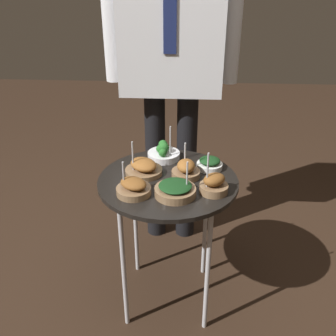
{
  "coord_description": "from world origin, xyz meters",
  "views": [
    {
      "loc": [
        0.08,
        -1.33,
        1.4
      ],
      "look_at": [
        0.0,
        0.0,
        0.7
      ],
      "focal_mm": 40.0,
      "sensor_mm": 36.0,
      "label": 1
    }
  ],
  "objects_px": {
    "bowl_roast_back_right": "(134,188)",
    "bowl_broccoli_front_left": "(163,153)",
    "bowl_spinach_center": "(175,190)",
    "waiter_figure": "(171,41)",
    "serving_cart": "(168,191)",
    "bowl_roast_mid_right": "(186,170)",
    "bowl_roast_front_center": "(214,185)",
    "bowl_spinach_front_right": "(210,164)",
    "bowl_roast_back_left": "(144,168)"
  },
  "relations": [
    {
      "from": "bowl_roast_back_right",
      "to": "bowl_broccoli_front_left",
      "type": "relative_size",
      "value": 0.83
    },
    {
      "from": "bowl_spinach_center",
      "to": "waiter_figure",
      "type": "height_order",
      "value": "waiter_figure"
    },
    {
      "from": "serving_cart",
      "to": "bowl_roast_mid_right",
      "type": "relative_size",
      "value": 4.73
    },
    {
      "from": "waiter_figure",
      "to": "serving_cart",
      "type": "bearing_deg",
      "value": -88.19
    },
    {
      "from": "bowl_roast_back_right",
      "to": "bowl_broccoli_front_left",
      "type": "bearing_deg",
      "value": 73.81
    },
    {
      "from": "bowl_roast_front_center",
      "to": "bowl_broccoli_front_left",
      "type": "bearing_deg",
      "value": 127.17
    },
    {
      "from": "waiter_figure",
      "to": "bowl_spinach_front_right",
      "type": "bearing_deg",
      "value": -65.13
    },
    {
      "from": "bowl_broccoli_front_left",
      "to": "bowl_roast_back_right",
      "type": "bearing_deg",
      "value": -106.19
    },
    {
      "from": "bowl_broccoli_front_left",
      "to": "waiter_figure",
      "type": "distance_m",
      "value": 0.54
    },
    {
      "from": "serving_cart",
      "to": "bowl_roast_back_left",
      "type": "height_order",
      "value": "bowl_roast_back_left"
    },
    {
      "from": "bowl_roast_mid_right",
      "to": "bowl_roast_front_center",
      "type": "relative_size",
      "value": 0.8
    },
    {
      "from": "bowl_roast_back_left",
      "to": "bowl_spinach_center",
      "type": "relative_size",
      "value": 1.01
    },
    {
      "from": "waiter_figure",
      "to": "bowl_roast_back_right",
      "type": "bearing_deg",
      "value": -99.57
    },
    {
      "from": "bowl_spinach_front_right",
      "to": "bowl_broccoli_front_left",
      "type": "distance_m",
      "value": 0.22
    },
    {
      "from": "bowl_spinach_center",
      "to": "bowl_roast_front_center",
      "type": "distance_m",
      "value": 0.15
    },
    {
      "from": "bowl_spinach_center",
      "to": "serving_cart",
      "type": "bearing_deg",
      "value": 105.96
    },
    {
      "from": "bowl_roast_front_center",
      "to": "bowl_roast_back_left",
      "type": "bearing_deg",
      "value": 155.09
    },
    {
      "from": "bowl_roast_back_left",
      "to": "bowl_broccoli_front_left",
      "type": "xyz_separation_m",
      "value": [
        0.07,
        0.15,
        -0.0
      ]
    },
    {
      "from": "bowl_roast_mid_right",
      "to": "bowl_roast_back_right",
      "type": "distance_m",
      "value": 0.24
    },
    {
      "from": "bowl_spinach_front_right",
      "to": "bowl_roast_front_center",
      "type": "relative_size",
      "value": 0.65
    },
    {
      "from": "bowl_spinach_front_right",
      "to": "bowl_roast_back_right",
      "type": "height_order",
      "value": "bowl_roast_back_right"
    },
    {
      "from": "bowl_roast_mid_right",
      "to": "bowl_spinach_center",
      "type": "distance_m",
      "value": 0.15
    },
    {
      "from": "serving_cart",
      "to": "bowl_spinach_center",
      "type": "xyz_separation_m",
      "value": [
        0.04,
        -0.12,
        0.08
      ]
    },
    {
      "from": "serving_cart",
      "to": "bowl_roast_back_right",
      "type": "bearing_deg",
      "value": -134.81
    },
    {
      "from": "bowl_spinach_front_right",
      "to": "bowl_broccoli_front_left",
      "type": "xyz_separation_m",
      "value": [
        -0.2,
        0.08,
        0.0
      ]
    },
    {
      "from": "bowl_spinach_front_right",
      "to": "bowl_broccoli_front_left",
      "type": "bearing_deg",
      "value": 157.41
    },
    {
      "from": "serving_cart",
      "to": "bowl_roast_back_right",
      "type": "xyz_separation_m",
      "value": [
        -0.12,
        -0.12,
        0.08
      ]
    },
    {
      "from": "bowl_spinach_front_right",
      "to": "bowl_roast_front_center",
      "type": "distance_m",
      "value": 0.2
    },
    {
      "from": "serving_cart",
      "to": "waiter_figure",
      "type": "distance_m",
      "value": 0.72
    },
    {
      "from": "serving_cart",
      "to": "bowl_spinach_center",
      "type": "distance_m",
      "value": 0.15
    },
    {
      "from": "bowl_roast_mid_right",
      "to": "bowl_roast_back_left",
      "type": "bearing_deg",
      "value": 174.42
    },
    {
      "from": "bowl_roast_front_center",
      "to": "waiter_figure",
      "type": "xyz_separation_m",
      "value": [
        -0.2,
        0.6,
        0.43
      ]
    },
    {
      "from": "bowl_spinach_center",
      "to": "bowl_roast_front_center",
      "type": "bearing_deg",
      "value": 12.16
    },
    {
      "from": "bowl_broccoli_front_left",
      "to": "serving_cart",
      "type": "bearing_deg",
      "value": -80.29
    },
    {
      "from": "bowl_roast_mid_right",
      "to": "bowl_roast_front_center",
      "type": "height_order",
      "value": "bowl_roast_front_center"
    },
    {
      "from": "serving_cart",
      "to": "bowl_broccoli_front_left",
      "type": "bearing_deg",
      "value": 99.71
    },
    {
      "from": "bowl_broccoli_front_left",
      "to": "waiter_figure",
      "type": "bearing_deg",
      "value": 87.12
    },
    {
      "from": "bowl_roast_back_right",
      "to": "waiter_figure",
      "type": "distance_m",
      "value": 0.77
    },
    {
      "from": "serving_cart",
      "to": "bowl_spinach_front_right",
      "type": "height_order",
      "value": "bowl_spinach_front_right"
    },
    {
      "from": "bowl_roast_back_right",
      "to": "bowl_broccoli_front_left",
      "type": "xyz_separation_m",
      "value": [
        0.09,
        0.31,
        -0.0
      ]
    },
    {
      "from": "bowl_roast_mid_right",
      "to": "bowl_spinach_center",
      "type": "relative_size",
      "value": 0.87
    },
    {
      "from": "serving_cart",
      "to": "bowl_roast_back_left",
      "type": "distance_m",
      "value": 0.14
    },
    {
      "from": "bowl_roast_mid_right",
      "to": "bowl_spinach_front_right",
      "type": "relative_size",
      "value": 1.24
    },
    {
      "from": "serving_cart",
      "to": "bowl_roast_mid_right",
      "type": "xyz_separation_m",
      "value": [
        0.07,
        0.02,
        0.09
      ]
    },
    {
      "from": "bowl_spinach_front_right",
      "to": "bowl_spinach_center",
      "type": "relative_size",
      "value": 0.71
    },
    {
      "from": "serving_cart",
      "to": "bowl_spinach_front_right",
      "type": "relative_size",
      "value": 5.84
    },
    {
      "from": "bowl_roast_back_left",
      "to": "bowl_broccoli_front_left",
      "type": "bearing_deg",
      "value": 64.0
    },
    {
      "from": "bowl_spinach_center",
      "to": "bowl_roast_mid_right",
      "type": "bearing_deg",
      "value": 75.87
    },
    {
      "from": "bowl_spinach_center",
      "to": "bowl_roast_back_right",
      "type": "distance_m",
      "value": 0.16
    },
    {
      "from": "bowl_roast_back_right",
      "to": "bowl_roast_front_center",
      "type": "bearing_deg",
      "value": 5.93
    }
  ]
}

